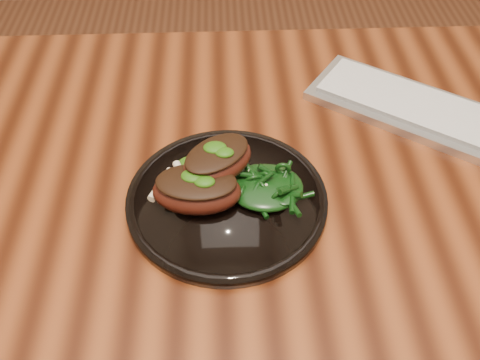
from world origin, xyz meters
The scene contains 7 objects.
desk centered at (0.00, 0.00, 0.67)m, with size 1.60×0.80×0.75m.
plate centered at (-0.11, -0.05, 0.76)m, with size 0.27×0.27×0.02m.
lamb_chop_front centered at (-0.14, -0.06, 0.79)m, with size 0.13×0.09×0.05m.
lamb_chop_back centered at (-0.12, -0.02, 0.81)m, with size 0.13×0.12×0.05m.
herb_smear centered at (-0.14, 0.01, 0.77)m, with size 0.08×0.05×0.00m, color #174507.
greens_heap centered at (-0.05, -0.04, 0.78)m, with size 0.10×0.09×0.04m.
keyboard centered at (0.25, 0.11, 0.76)m, with size 0.43×0.36×0.02m.
Camera 1 is at (-0.11, -0.54, 1.31)m, focal length 40.00 mm.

